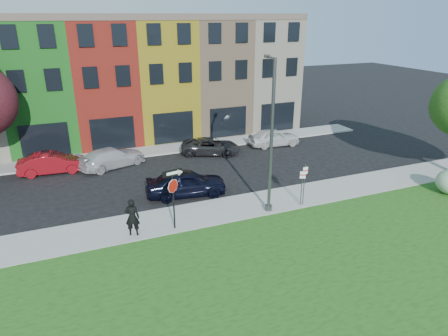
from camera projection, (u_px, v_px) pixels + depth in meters
name	position (u px, v px, depth m)	size (l,w,h in m)	color
ground	(260.00, 234.00, 20.22)	(120.00, 120.00, 0.00)	black
sidewalk_near	(267.00, 202.00, 23.50)	(40.00, 3.00, 0.12)	gray
sidewalk_far	(142.00, 152.00, 32.11)	(40.00, 2.40, 0.12)	gray
rowhouse_block	(130.00, 79.00, 35.87)	(30.00, 10.12, 10.00)	beige
stop_sign	(173.00, 187.00, 19.73)	(1.04, 0.24, 3.23)	black
man	(132.00, 217.00, 19.58)	(0.82, 0.67, 1.95)	black
sedan_near	(186.00, 183.00, 24.28)	(5.05, 2.59, 1.65)	black
parked_car_red	(52.00, 163.00, 27.79)	(4.55, 1.79, 1.48)	maroon
parked_car_silver	(112.00, 157.00, 28.93)	(5.30, 3.62, 1.43)	#AEADB2
parked_car_dark	(211.00, 146.00, 31.64)	(5.08, 3.78, 1.28)	black
parked_car_white	(274.00, 137.00, 33.62)	(4.43, 2.05, 1.47)	silver
street_lamp	(271.00, 137.00, 21.14)	(1.03, 2.50, 8.33)	#4A4D50
parking_sign_a	(302.00, 183.00, 22.58)	(0.30, 0.16, 2.17)	#4A4D50
parking_sign_b	(304.00, 180.00, 22.58)	(0.32, 0.09, 2.45)	#4A4D50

